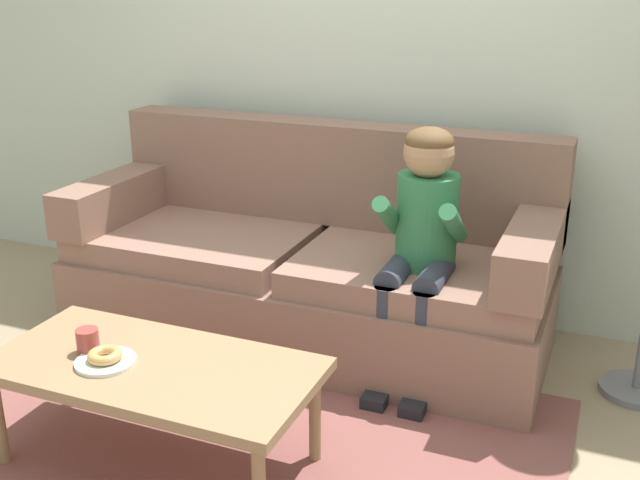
% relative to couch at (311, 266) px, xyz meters
% --- Properties ---
extents(ground, '(10.00, 10.00, 0.00)m').
position_rel_couch_xyz_m(ground, '(0.13, -0.85, -0.35)').
color(ground, '#9E896B').
extents(wall_back, '(8.00, 0.10, 2.80)m').
position_rel_couch_xyz_m(wall_back, '(0.13, 0.55, 1.05)').
color(wall_back, beige).
rests_on(wall_back, ground).
extents(area_rug, '(2.33, 1.86, 0.01)m').
position_rel_couch_xyz_m(area_rug, '(0.13, -1.10, -0.35)').
color(area_rug, brown).
rests_on(area_rug, ground).
extents(couch, '(2.26, 0.90, 1.00)m').
position_rel_couch_xyz_m(couch, '(0.00, 0.00, 0.00)').
color(couch, '#846051').
rests_on(couch, ground).
extents(coffee_table, '(1.16, 0.56, 0.41)m').
position_rel_couch_xyz_m(coffee_table, '(-0.10, -1.18, 0.01)').
color(coffee_table, '#937551').
rests_on(coffee_table, ground).
extents(person_child, '(0.34, 0.58, 1.10)m').
position_rel_couch_xyz_m(person_child, '(0.59, -0.21, 0.32)').
color(person_child, '#337A4C').
rests_on(person_child, ground).
extents(plate, '(0.21, 0.21, 0.01)m').
position_rel_couch_xyz_m(plate, '(-0.25, -1.24, 0.06)').
color(plate, white).
rests_on(plate, coffee_table).
extents(donut, '(0.16, 0.16, 0.04)m').
position_rel_couch_xyz_m(donut, '(-0.25, -1.24, 0.09)').
color(donut, tan).
rests_on(donut, plate).
extents(mug, '(0.08, 0.08, 0.09)m').
position_rel_couch_xyz_m(mug, '(-0.35, -1.20, 0.10)').
color(mug, '#993D38').
rests_on(mug, coffee_table).
extents(toy_controller, '(0.23, 0.09, 0.05)m').
position_rel_couch_xyz_m(toy_controller, '(-0.70, -0.80, -0.33)').
color(toy_controller, gold).
rests_on(toy_controller, ground).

